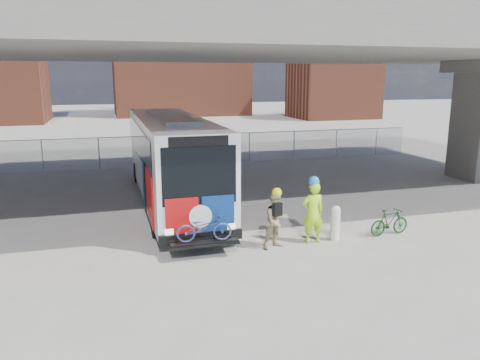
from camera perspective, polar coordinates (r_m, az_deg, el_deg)
name	(u,v)px	position (r m, az deg, el deg)	size (l,w,h in m)	color
ground	(242,223)	(17.05, 0.28, -5.25)	(160.00, 160.00, 0.00)	#9E9991
bus	(171,152)	(19.73, -8.41, 3.35)	(2.67, 12.90, 3.69)	silver
overpass	(215,43)	(20.16, -3.06, 16.30)	(40.00, 16.00, 7.95)	#605E59
chainlink_fence	(186,141)	(28.21, -6.66, 4.70)	(30.00, 0.06, 30.00)	gray
brick_buildings	(147,75)	(64.07, -11.21, 12.41)	(54.00, 22.00, 12.00)	brown
smokestack	(228,27)	(73.35, -1.47, 18.15)	(2.20, 2.20, 25.00)	brown
bollard	(335,222)	(15.42, 11.55, -5.03)	(0.30, 0.30, 1.15)	white
cyclist_hivis	(313,211)	(14.95, 8.88, -3.75)	(0.73, 0.49, 2.17)	#B4FE1A
cyclist_tan	(276,220)	(14.40, 4.46, -4.87)	(1.01, 0.89, 1.91)	tan
bike_parked	(390,222)	(16.41, 17.76, -4.92)	(0.42, 1.50, 0.90)	#15411B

